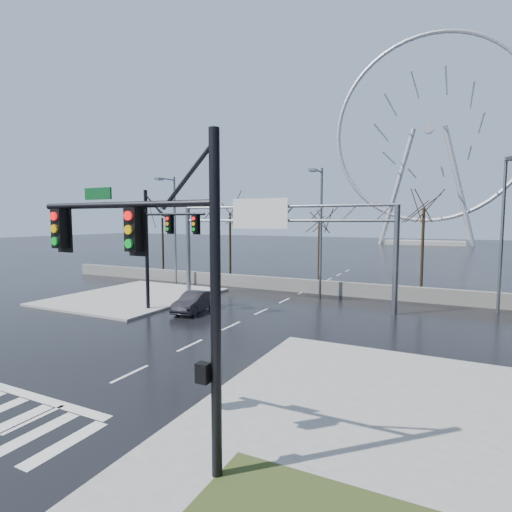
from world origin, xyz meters
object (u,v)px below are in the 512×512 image
Objects in this scene: signal_mast_near at (165,269)px; sign_gantry at (274,232)px; car at (194,302)px; ferris_wheel at (429,136)px; signal_mast_far at (160,239)px.

signal_mast_near reaches higher than sign_gantry.
car is at bearing 122.97° from signal_mast_near.
sign_gantry is 0.32× the size of ferris_wheel.
signal_mast_far is 0.16× the size of ferris_wheel.
ferris_wheel is (5.38, 80.04, 20.95)m from sign_gantry.
ferris_wheel reaches higher than signal_mast_near.
sign_gantry is 4.11× the size of car.
ferris_wheel is at bearing 86.16° from sign_gantry.
signal_mast_near is at bearing -89.92° from ferris_wheel.
car is at bearing -96.04° from ferris_wheel.
ferris_wheel is at bearing 76.79° from car.
signal_mast_near is 2.01× the size of car.
signal_mast_near is 1.00× the size of signal_mast_far.
signal_mast_near is at bearing -64.20° from car.
signal_mast_near and signal_mast_far have the same top height.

